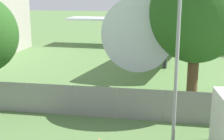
% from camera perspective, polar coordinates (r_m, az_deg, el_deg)
% --- Properties ---
extents(perimeter_fence, '(56.07, 0.07, 1.78)m').
position_cam_1_polar(perimeter_fence, '(17.12, 0.80, -6.08)').
color(perimeter_fence, gray).
rests_on(perimeter_fence, ground).
extents(airplane, '(30.21, 38.95, 13.54)m').
position_cam_1_polar(airplane, '(38.12, 12.82, 9.57)').
color(airplane, white).
rests_on(airplane, ground).
extents(tree_left_of_cabin, '(5.26, 5.26, 8.64)m').
position_cam_1_polar(tree_left_of_cabin, '(18.20, 15.22, 10.20)').
color(tree_left_of_cabin, brown).
rests_on(tree_left_of_cabin, ground).
extents(light_mast, '(0.44, 0.44, 7.12)m').
position_cam_1_polar(light_mast, '(13.76, 11.89, 3.88)').
color(light_mast, '#99999E').
rests_on(light_mast, ground).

